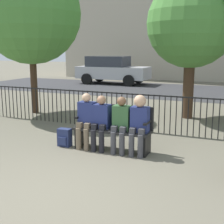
# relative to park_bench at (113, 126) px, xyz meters

# --- Properties ---
(ground_plane) EXTENTS (80.00, 80.00, 0.00)m
(ground_plane) POSITION_rel_park_bench_xyz_m (0.00, -2.39, -0.49)
(ground_plane) COLOR #605B4C
(park_bench) EXTENTS (1.60, 0.45, 0.92)m
(park_bench) POSITION_rel_park_bench_xyz_m (0.00, 0.00, 0.00)
(park_bench) COLOR black
(park_bench) RESTS_ON ground
(seated_person_0) EXTENTS (0.34, 0.39, 1.15)m
(seated_person_0) POSITION_rel_park_bench_xyz_m (-0.57, -0.13, 0.15)
(seated_person_0) COLOR brown
(seated_person_0) RESTS_ON ground
(seated_person_1) EXTENTS (0.34, 0.39, 1.12)m
(seated_person_1) POSITION_rel_park_bench_xyz_m (-0.22, -0.13, 0.14)
(seated_person_1) COLOR black
(seated_person_1) RESTS_ON ground
(seated_person_2) EXTENTS (0.34, 0.39, 1.13)m
(seated_person_2) POSITION_rel_park_bench_xyz_m (0.21, -0.13, 0.14)
(seated_person_2) COLOR #3D3D42
(seated_person_2) RESTS_ON ground
(seated_person_3) EXTENTS (0.34, 0.39, 1.18)m
(seated_person_3) POSITION_rel_park_bench_xyz_m (0.59, -0.13, 0.19)
(seated_person_3) COLOR #3D3D42
(seated_person_3) RESTS_ON ground
(backpack) EXTENTS (0.28, 0.21, 0.38)m
(backpack) POSITION_rel_park_bench_xyz_m (-1.04, -0.23, -0.30)
(backpack) COLOR navy
(backpack) RESTS_ON ground
(fence_railing) EXTENTS (9.01, 0.03, 0.95)m
(fence_railing) POSITION_rel_park_bench_xyz_m (-0.02, 1.60, 0.07)
(fence_railing) COLOR black
(fence_railing) RESTS_ON ground
(tree_2) EXTENTS (2.55, 2.55, 4.04)m
(tree_2) POSITION_rel_park_bench_xyz_m (0.88, 3.64, 2.25)
(tree_2) COLOR #422D1E
(tree_2) RESTS_ON ground
(tree_3) EXTENTS (3.10, 3.10, 4.66)m
(tree_3) POSITION_rel_park_bench_xyz_m (-3.81, 2.48, 2.61)
(tree_3) COLOR #422D1E
(tree_3) RESTS_ON ground
(street_surface) EXTENTS (24.00, 6.00, 0.01)m
(street_surface) POSITION_rel_park_bench_xyz_m (0.00, 9.61, -0.49)
(street_surface) COLOR #333335
(street_surface) RESTS_ON ground
(parked_car_1) EXTENTS (4.20, 1.94, 1.62)m
(parked_car_1) POSITION_rel_park_bench_xyz_m (-4.85, 11.29, 0.35)
(parked_car_1) COLOR #B7B7BC
(parked_car_1) RESTS_ON ground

